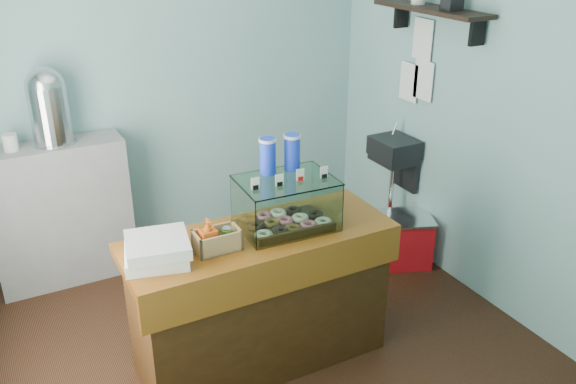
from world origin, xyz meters
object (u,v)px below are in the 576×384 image
display_case (284,199)px  coffee_urn (48,104)px  red_cooler (401,240)px  counter (261,298)px

display_case → coffee_urn: coffee_urn is taller
red_cooler → coffee_urn: bearing=178.7°
red_cooler → display_case: bearing=-137.0°
counter → coffee_urn: 2.03m
display_case → red_cooler: size_ratio=1.01×
display_case → coffee_urn: (-1.05, 1.54, 0.32)m
display_case → counter: bearing=-162.7°
display_case → red_cooler: 1.65m
coffee_urn → red_cooler: size_ratio=0.97×
counter → display_case: display_case is taller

